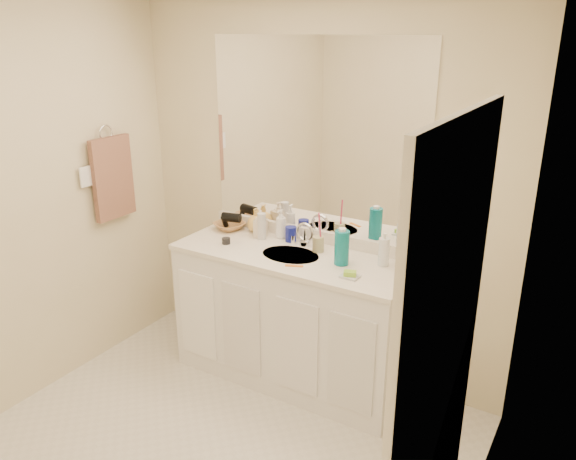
# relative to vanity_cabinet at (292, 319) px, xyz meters

# --- Properties ---
(wall_back) EXTENTS (2.60, 0.02, 2.40)m
(wall_back) POSITION_rel_vanity_cabinet_xyz_m (0.00, 0.28, 0.77)
(wall_back) COLOR beige
(wall_back) RESTS_ON floor
(wall_left) EXTENTS (0.02, 2.60, 2.40)m
(wall_left) POSITION_rel_vanity_cabinet_xyz_m (-1.30, -1.02, 0.77)
(wall_left) COLOR beige
(wall_left) RESTS_ON floor
(wall_right) EXTENTS (0.02, 2.60, 2.40)m
(wall_right) POSITION_rel_vanity_cabinet_xyz_m (1.30, -1.02, 0.77)
(wall_right) COLOR beige
(wall_right) RESTS_ON floor
(vanity_cabinet) EXTENTS (1.50, 0.55, 0.85)m
(vanity_cabinet) POSITION_rel_vanity_cabinet_xyz_m (0.00, 0.00, 0.00)
(vanity_cabinet) COLOR white
(vanity_cabinet) RESTS_ON floor
(countertop) EXTENTS (1.52, 0.57, 0.03)m
(countertop) POSITION_rel_vanity_cabinet_xyz_m (0.00, 0.00, 0.44)
(countertop) COLOR white
(countertop) RESTS_ON vanity_cabinet
(backsplash) EXTENTS (1.52, 0.03, 0.08)m
(backsplash) POSITION_rel_vanity_cabinet_xyz_m (0.00, 0.26, 0.50)
(backsplash) COLOR white
(backsplash) RESTS_ON countertop
(sink_basin) EXTENTS (0.37, 0.37, 0.02)m
(sink_basin) POSITION_rel_vanity_cabinet_xyz_m (0.00, -0.02, 0.44)
(sink_basin) COLOR beige
(sink_basin) RESTS_ON countertop
(faucet) EXTENTS (0.02, 0.02, 0.11)m
(faucet) POSITION_rel_vanity_cabinet_xyz_m (0.00, 0.16, 0.51)
(faucet) COLOR silver
(faucet) RESTS_ON countertop
(mirror) EXTENTS (1.48, 0.01, 1.20)m
(mirror) POSITION_rel_vanity_cabinet_xyz_m (0.00, 0.27, 1.14)
(mirror) COLOR white
(mirror) RESTS_ON wall_back
(blue_mug) EXTENTS (0.09, 0.09, 0.10)m
(blue_mug) POSITION_rel_vanity_cabinet_xyz_m (-0.12, 0.18, 0.50)
(blue_mug) COLOR navy
(blue_mug) RESTS_ON countertop
(tan_cup) EXTENTS (0.09, 0.09, 0.10)m
(tan_cup) POSITION_rel_vanity_cabinet_xyz_m (0.12, 0.11, 0.50)
(tan_cup) COLOR tan
(tan_cup) RESTS_ON countertop
(toothbrush) EXTENTS (0.02, 0.04, 0.22)m
(toothbrush) POSITION_rel_vanity_cabinet_xyz_m (0.13, 0.11, 0.60)
(toothbrush) COLOR #DE3A63
(toothbrush) RESTS_ON tan_cup
(mouthwash_bottle) EXTENTS (0.10, 0.10, 0.21)m
(mouthwash_bottle) POSITION_rel_vanity_cabinet_xyz_m (0.33, 0.01, 0.56)
(mouthwash_bottle) COLOR #0A7382
(mouthwash_bottle) RESTS_ON countertop
(clear_pump_bottle) EXTENTS (0.08, 0.08, 0.17)m
(clear_pump_bottle) POSITION_rel_vanity_cabinet_xyz_m (0.55, 0.12, 0.54)
(clear_pump_bottle) COLOR white
(clear_pump_bottle) RESTS_ON countertop
(soap_dish) EXTENTS (0.10, 0.08, 0.01)m
(soap_dish) POSITION_rel_vanity_cabinet_xyz_m (0.46, -0.14, 0.46)
(soap_dish) COLOR silver
(soap_dish) RESTS_ON countertop
(green_soap) EXTENTS (0.08, 0.07, 0.02)m
(green_soap) POSITION_rel_vanity_cabinet_xyz_m (0.46, -0.14, 0.48)
(green_soap) COLOR #8DCB31
(green_soap) RESTS_ON soap_dish
(orange_comb) EXTENTS (0.11, 0.06, 0.00)m
(orange_comb) POSITION_rel_vanity_cabinet_xyz_m (0.11, -0.16, 0.46)
(orange_comb) COLOR orange
(orange_comb) RESTS_ON countertop
(dark_jar) EXTENTS (0.07, 0.07, 0.04)m
(dark_jar) POSITION_rel_vanity_cabinet_xyz_m (-0.45, -0.08, 0.47)
(dark_jar) COLOR black
(dark_jar) RESTS_ON countertop
(extra_white_bottle) EXTENTS (0.07, 0.07, 0.18)m
(extra_white_bottle) POSITION_rel_vanity_cabinet_xyz_m (-0.30, 0.12, 0.54)
(extra_white_bottle) COLOR silver
(extra_white_bottle) RESTS_ON countertop
(soap_bottle_white) EXTENTS (0.09, 0.09, 0.19)m
(soap_bottle_white) POSITION_rel_vanity_cabinet_xyz_m (-0.21, 0.20, 0.55)
(soap_bottle_white) COLOR white
(soap_bottle_white) RESTS_ON countertop
(soap_bottle_cream) EXTENTS (0.10, 0.10, 0.18)m
(soap_bottle_cream) POSITION_rel_vanity_cabinet_xyz_m (-0.34, 0.15, 0.54)
(soap_bottle_cream) COLOR beige
(soap_bottle_cream) RESTS_ON countertop
(soap_bottle_yellow) EXTENTS (0.13, 0.13, 0.16)m
(soap_bottle_yellow) POSITION_rel_vanity_cabinet_xyz_m (-0.41, 0.22, 0.54)
(soap_bottle_yellow) COLOR #E5B859
(soap_bottle_yellow) RESTS_ON countertop
(wicker_basket) EXTENTS (0.25, 0.25, 0.05)m
(wicker_basket) POSITION_rel_vanity_cabinet_xyz_m (-0.60, 0.16, 0.48)
(wicker_basket) COLOR #AB7745
(wicker_basket) RESTS_ON countertop
(hair_dryer) EXTENTS (0.14, 0.09, 0.06)m
(hair_dryer) POSITION_rel_vanity_cabinet_xyz_m (-0.58, 0.16, 0.54)
(hair_dryer) COLOR black
(hair_dryer) RESTS_ON wicker_basket
(towel_ring) EXTENTS (0.01, 0.11, 0.11)m
(towel_ring) POSITION_rel_vanity_cabinet_xyz_m (-1.27, -0.25, 1.12)
(towel_ring) COLOR silver
(towel_ring) RESTS_ON wall_left
(hand_towel) EXTENTS (0.04, 0.32, 0.55)m
(hand_towel) POSITION_rel_vanity_cabinet_xyz_m (-1.25, -0.25, 0.82)
(hand_towel) COLOR brown
(hand_towel) RESTS_ON towel_ring
(switch_plate) EXTENTS (0.01, 0.08, 0.13)m
(switch_plate) POSITION_rel_vanity_cabinet_xyz_m (-1.27, -0.45, 0.88)
(switch_plate) COLOR white
(switch_plate) RESTS_ON wall_left
(door) EXTENTS (0.02, 0.82, 2.00)m
(door) POSITION_rel_vanity_cabinet_xyz_m (1.29, -1.32, 0.57)
(door) COLOR white
(door) RESTS_ON floor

